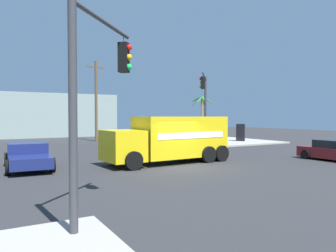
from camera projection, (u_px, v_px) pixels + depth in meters
name	position (u px, v px, depth m)	size (l,w,h in m)	color
ground_plane	(179.00, 166.00, 18.61)	(100.00, 100.00, 0.00)	#2B2B2D
sidewalk_corner_far	(215.00, 141.00, 35.94)	(10.97, 10.97, 0.14)	#9E998E
delivery_truck	(171.00, 139.00, 19.70)	(7.82, 3.16, 2.80)	yellow
traffic_light_primary	(96.00, 80.00, 8.49)	(2.58, 2.70, 5.54)	#38383D
traffic_light_secondary	(204.00, 100.00, 27.74)	(3.04, 3.66, 6.22)	#38383D
pickup_navy	(28.00, 155.00, 17.48)	(2.45, 5.29, 1.38)	navy
sedan_maroon	(335.00, 151.00, 20.61)	(2.05, 4.31, 1.31)	maroon
vending_machine_red	(216.00, 131.00, 37.57)	(1.15, 1.17, 1.85)	yellow
vending_machine_blue	(241.00, 132.00, 35.37)	(1.16, 1.17, 1.85)	black
palm_tree_far	(202.00, 108.00, 39.25)	(3.09, 3.37, 5.15)	#7A6647
utility_pole	(96.00, 100.00, 36.39)	(2.18, 0.57, 8.97)	brown
building_backdrop	(54.00, 115.00, 45.42)	(16.27, 6.00, 5.88)	gray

